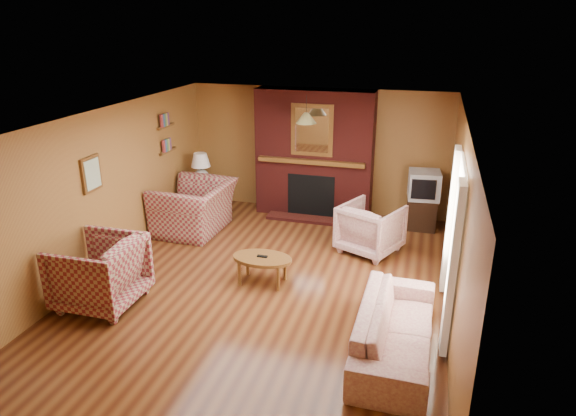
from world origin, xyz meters
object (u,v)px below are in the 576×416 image
(plaid_loveseat, at_px, (194,208))
(plaid_armchair, at_px, (99,272))
(tv_stand, at_px, (421,213))
(fireplace, at_px, (314,155))
(side_table, at_px, (203,198))
(floral_sofa, at_px, (395,329))
(table_lamp, at_px, (201,167))
(coffee_table, at_px, (262,260))
(crt_tv, at_px, (424,185))
(floral_armchair, at_px, (371,228))

(plaid_loveseat, bearing_deg, plaid_armchair, -0.33)
(tv_stand, bearing_deg, fireplace, 173.85)
(plaid_armchair, relative_size, side_table, 1.75)
(floral_sofa, distance_m, table_lamp, 5.38)
(fireplace, height_order, floral_sofa, fireplace)
(plaid_loveseat, distance_m, table_lamp, 1.04)
(coffee_table, bearing_deg, plaid_armchair, -148.73)
(plaid_loveseat, relative_size, table_lamp, 2.21)
(fireplace, distance_m, side_table, 2.34)
(crt_tv, bearing_deg, plaid_armchair, -135.85)
(plaid_armchair, xyz_separation_m, coffee_table, (1.88, 1.14, -0.11))
(tv_stand, relative_size, crt_tv, 0.98)
(table_lamp, bearing_deg, crt_tv, 4.74)
(fireplace, xyz_separation_m, plaid_armchair, (-1.95, -4.07, -0.71))
(plaid_loveseat, bearing_deg, crt_tv, 109.22)
(coffee_table, height_order, table_lamp, table_lamp)
(table_lamp, height_order, tv_stand, table_lamp)
(side_table, bearing_deg, plaid_armchair, -87.57)
(plaid_loveseat, height_order, floral_armchair, plaid_loveseat)
(side_table, bearing_deg, floral_sofa, -41.59)
(plaid_loveseat, height_order, tv_stand, plaid_loveseat)
(side_table, xyz_separation_m, tv_stand, (4.15, 0.35, -0.01))
(crt_tv, bearing_deg, fireplace, 174.70)
(plaid_loveseat, distance_m, floral_sofa, 4.61)
(plaid_armchair, bearing_deg, plaid_loveseat, 177.59)
(coffee_table, relative_size, tv_stand, 1.51)
(floral_sofa, height_order, tv_stand, floral_sofa)
(crt_tv, bearing_deg, plaid_loveseat, -162.59)
(fireplace, height_order, table_lamp, fireplace)
(fireplace, height_order, side_table, fireplace)
(floral_armchair, distance_m, coffee_table, 2.01)
(plaid_loveseat, relative_size, plaid_armchair, 1.32)
(fireplace, xyz_separation_m, floral_armchair, (1.28, -1.44, -0.78))
(plaid_armchair, height_order, table_lamp, table_lamp)
(crt_tv, bearing_deg, tv_stand, 90.00)
(plaid_loveseat, height_order, crt_tv, crt_tv)
(floral_armchair, distance_m, crt_tv, 1.53)
(floral_armchair, relative_size, table_lamp, 1.46)
(fireplace, relative_size, tv_stand, 4.18)
(plaid_armchair, xyz_separation_m, crt_tv, (4.00, 3.88, 0.36))
(floral_armchair, bearing_deg, tv_stand, -97.25)
(side_table, bearing_deg, coffee_table, -49.78)
(table_lamp, distance_m, tv_stand, 4.21)
(plaid_loveseat, height_order, coffee_table, plaid_loveseat)
(floral_sofa, distance_m, floral_armchair, 2.72)
(side_table, distance_m, tv_stand, 4.16)
(floral_armchair, xyz_separation_m, tv_stand, (0.77, 1.26, -0.12))
(plaid_loveseat, distance_m, coffee_table, 2.34)
(tv_stand, bearing_deg, coffee_table, -128.67)
(plaid_armchair, distance_m, floral_armchair, 4.17)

